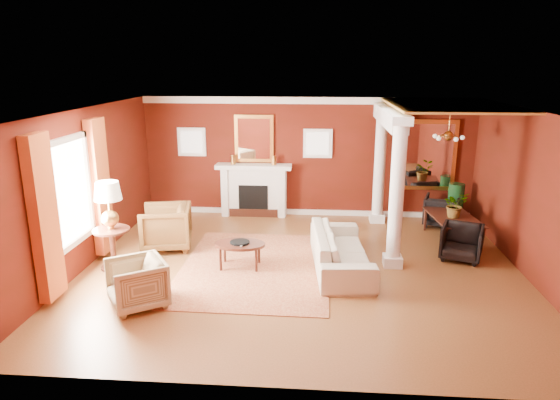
# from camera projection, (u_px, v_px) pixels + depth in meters

# --- Properties ---
(ground) EXTENTS (8.00, 8.00, 0.00)m
(ground) POSITION_uv_depth(u_px,v_px,m) (301.00, 269.00, 9.22)
(ground) COLOR brown
(ground) RESTS_ON ground
(room_shell) EXTENTS (8.04, 7.04, 2.92)m
(room_shell) POSITION_uv_depth(u_px,v_px,m) (303.00, 162.00, 8.68)
(room_shell) COLOR #57140C
(room_shell) RESTS_ON ground
(fireplace) EXTENTS (1.85, 0.42, 1.29)m
(fireplace) POSITION_uv_depth(u_px,v_px,m) (254.00, 190.00, 12.33)
(fireplace) COLOR white
(fireplace) RESTS_ON ground
(overmantel_mirror) EXTENTS (0.95, 0.07, 1.15)m
(overmantel_mirror) POSITION_uv_depth(u_px,v_px,m) (254.00, 139.00, 12.13)
(overmantel_mirror) COLOR #ECA445
(overmantel_mirror) RESTS_ON fireplace
(flank_window_left) EXTENTS (0.70, 0.07, 0.70)m
(flank_window_left) POSITION_uv_depth(u_px,v_px,m) (192.00, 142.00, 12.28)
(flank_window_left) COLOR white
(flank_window_left) RESTS_ON room_shell
(flank_window_right) EXTENTS (0.70, 0.07, 0.70)m
(flank_window_right) POSITION_uv_depth(u_px,v_px,m) (318.00, 143.00, 12.05)
(flank_window_right) COLOR white
(flank_window_right) RESTS_ON room_shell
(left_window) EXTENTS (0.21, 2.55, 2.60)m
(left_window) POSITION_uv_depth(u_px,v_px,m) (74.00, 199.00, 8.56)
(left_window) COLOR white
(left_window) RESTS_ON room_shell
(column_front) EXTENTS (0.36, 0.36, 2.80)m
(column_front) POSITION_uv_depth(u_px,v_px,m) (397.00, 192.00, 9.00)
(column_front) COLOR white
(column_front) RESTS_ON ground
(column_back) EXTENTS (0.36, 0.36, 2.80)m
(column_back) POSITION_uv_depth(u_px,v_px,m) (380.00, 163.00, 11.59)
(column_back) COLOR white
(column_back) RESTS_ON ground
(header_beam) EXTENTS (0.30, 3.20, 0.32)m
(header_beam) POSITION_uv_depth(u_px,v_px,m) (389.00, 117.00, 10.21)
(header_beam) COLOR white
(header_beam) RESTS_ON column_front
(amber_ceiling) EXTENTS (2.30, 3.40, 0.04)m
(amber_ceiling) POSITION_uv_depth(u_px,v_px,m) (449.00, 105.00, 9.92)
(amber_ceiling) COLOR gold
(amber_ceiling) RESTS_ON room_shell
(dining_mirror) EXTENTS (1.30, 0.07, 1.70)m
(dining_mirror) POSITION_uv_depth(u_px,v_px,m) (429.00, 155.00, 11.90)
(dining_mirror) COLOR #ECA445
(dining_mirror) RESTS_ON room_shell
(chandelier) EXTENTS (0.60, 0.62, 0.75)m
(chandelier) POSITION_uv_depth(u_px,v_px,m) (448.00, 136.00, 10.13)
(chandelier) COLOR #B9843A
(chandelier) RESTS_ON room_shell
(crown_trim) EXTENTS (8.00, 0.08, 0.16)m
(crown_trim) POSITION_uv_depth(u_px,v_px,m) (308.00, 101.00, 11.79)
(crown_trim) COLOR white
(crown_trim) RESTS_ON room_shell
(base_trim) EXTENTS (8.00, 0.08, 0.12)m
(base_trim) POSITION_uv_depth(u_px,v_px,m) (306.00, 212.00, 12.53)
(base_trim) COLOR white
(base_trim) RESTS_ON ground
(rug) EXTENTS (2.77, 3.67, 0.01)m
(rug) POSITION_uv_depth(u_px,v_px,m) (255.00, 267.00, 9.31)
(rug) COLOR maroon
(rug) RESTS_ON ground
(sofa) EXTENTS (0.92, 2.49, 0.95)m
(sofa) POSITION_uv_depth(u_px,v_px,m) (341.00, 244.00, 9.16)
(sofa) COLOR beige
(sofa) RESTS_ON ground
(armchair_leopard) EXTENTS (1.07, 1.11, 0.99)m
(armchair_leopard) POSITION_uv_depth(u_px,v_px,m) (166.00, 225.00, 10.16)
(armchair_leopard) COLOR black
(armchair_leopard) RESTS_ON ground
(armchair_stripe) EXTENTS (1.09, 1.10, 0.84)m
(armchair_stripe) POSITION_uv_depth(u_px,v_px,m) (137.00, 281.00, 7.73)
(armchair_stripe) COLOR tan
(armchair_stripe) RESTS_ON ground
(coffee_table) EXTENTS (0.94, 0.94, 0.48)m
(coffee_table) POSITION_uv_depth(u_px,v_px,m) (240.00, 245.00, 9.21)
(coffee_table) COLOR black
(coffee_table) RESTS_ON ground
(coffee_book) EXTENTS (0.17, 0.05, 0.23)m
(coffee_book) POSITION_uv_depth(u_px,v_px,m) (235.00, 238.00, 9.13)
(coffee_book) COLOR black
(coffee_book) RESTS_ON coffee_table
(side_table) EXTENTS (0.66, 0.66, 1.65)m
(side_table) POSITION_uv_depth(u_px,v_px,m) (109.00, 210.00, 8.98)
(side_table) COLOR black
(side_table) RESTS_ON ground
(dining_table) EXTENTS (0.71, 1.60, 0.86)m
(dining_table) POSITION_uv_depth(u_px,v_px,m) (454.00, 222.00, 10.58)
(dining_table) COLOR black
(dining_table) RESTS_ON ground
(dining_chair_near) EXTENTS (0.93, 0.90, 0.76)m
(dining_chair_near) POSITION_uv_depth(u_px,v_px,m) (462.00, 241.00, 9.60)
(dining_chair_near) COLOR black
(dining_chair_near) RESTS_ON ground
(dining_chair_far) EXTENTS (0.94, 0.91, 0.78)m
(dining_chair_far) POSITION_uv_depth(u_px,v_px,m) (441.00, 210.00, 11.59)
(dining_chair_far) COLOR black
(dining_chair_far) RESTS_ON ground
(green_urn) EXTENTS (0.41, 0.41, 0.98)m
(green_urn) POSITION_uv_depth(u_px,v_px,m) (455.00, 208.00, 11.73)
(green_urn) COLOR #133B18
(green_urn) RESTS_ON ground
(potted_plant) EXTENTS (0.66, 0.69, 0.43)m
(potted_plant) POSITION_uv_depth(u_px,v_px,m) (456.00, 193.00, 10.36)
(potted_plant) COLOR #26591E
(potted_plant) RESTS_ON dining_table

